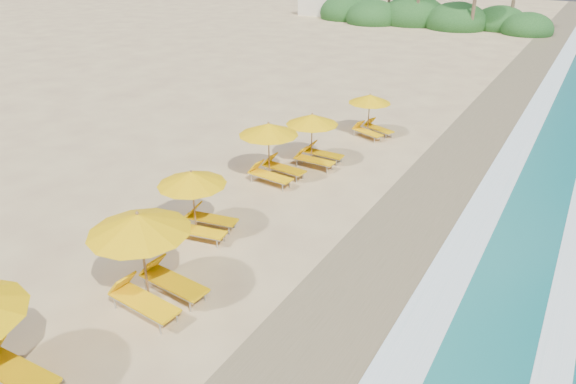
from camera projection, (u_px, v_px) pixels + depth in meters
ground at (288, 224)px, 17.61m from camera, size 160.00×160.00×0.00m
wet_sand at (401, 257)px, 15.78m from camera, size 4.00×160.00×0.01m
surf_foam at (494, 283)px, 14.54m from camera, size 4.00×160.00×0.01m
station_1 at (148, 254)px, 13.21m from camera, size 3.00×2.81×2.66m
station_2 at (198, 199)px, 16.51m from camera, size 2.68×2.57×2.23m
station_3 at (273, 148)px, 20.26m from camera, size 2.69×2.52×2.37m
station_4 at (315, 136)px, 21.75m from camera, size 2.40×2.21×2.23m
station_5 at (371, 113)px, 24.91m from camera, size 2.67×2.63×2.07m
treeline at (422, 16)px, 56.88m from camera, size 25.80×8.80×9.74m
beach_building at (333, 3)px, 64.13m from camera, size 7.00×5.00×2.80m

